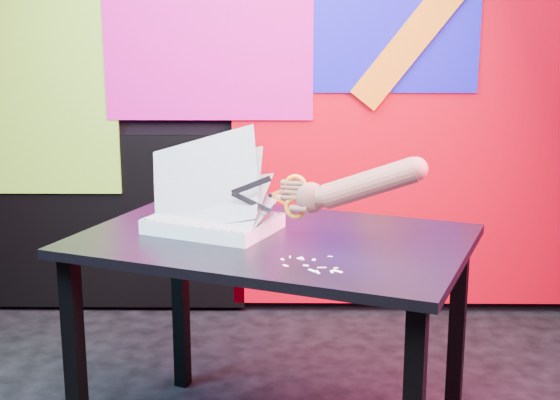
{
  "coord_description": "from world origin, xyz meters",
  "views": [
    {
      "loc": [
        0.11,
        -2.13,
        1.41
      ],
      "look_at": [
        0.09,
        0.17,
        0.87
      ],
      "focal_mm": 50.0,
      "sensor_mm": 36.0,
      "label": 1
    }
  ],
  "objects": [
    {
      "name": "room",
      "position": [
        0.0,
        0.0,
        1.35
      ],
      "size": [
        3.01,
        3.01,
        2.71
      ],
      "color": "black",
      "rests_on": "ground"
    },
    {
      "name": "backdrop",
      "position": [
        0.06,
        1.46,
        0.96
      ],
      "size": [
        2.88,
        0.05,
        2.08
      ],
      "color": "#BE0011",
      "rests_on": "ground"
    },
    {
      "name": "work_table",
      "position": [
        0.07,
        0.19,
        0.66
      ],
      "size": [
        1.37,
        1.15,
        0.75
      ],
      "rotation": [
        0.0,
        0.0,
        -0.37
      ],
      "color": "black",
      "rests_on": "ground"
    },
    {
      "name": "printout_stack",
      "position": [
        -0.13,
        0.26,
        0.78
      ],
      "size": [
        0.46,
        0.41,
        0.36
      ],
      "rotation": [
        0.0,
        0.0,
        -0.43
      ],
      "color": "silver",
      "rests_on": "work_table"
    },
    {
      "name": "scissors",
      "position": [
        0.12,
        0.14,
        0.89
      ],
      "size": [
        0.23,
        0.07,
        0.14
      ],
      "rotation": [
        0.0,
        0.0,
        -0.25
      ],
      "color": "silver",
      "rests_on": "printout_stack"
    },
    {
      "name": "hand_forearm",
      "position": [
        0.32,
        0.09,
        0.93
      ],
      "size": [
        0.41,
        0.15,
        0.18
      ],
      "rotation": [
        0.0,
        0.0,
        -0.25
      ],
      "color": "brown",
      "rests_on": "work_table"
    },
    {
      "name": "paper_clippings",
      "position": [
        0.18,
        -0.11,
        0.75
      ],
      "size": [
        0.17,
        0.16,
        0.0
      ],
      "color": "white",
      "rests_on": "work_table"
    }
  ]
}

